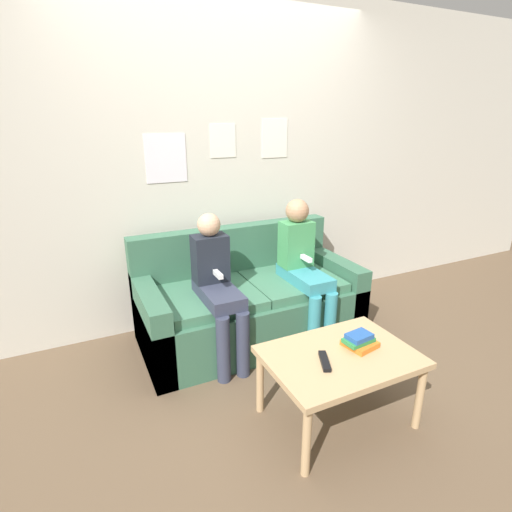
% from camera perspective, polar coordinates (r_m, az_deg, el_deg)
% --- Properties ---
extents(ground_plane, '(10.00, 10.00, 0.00)m').
position_cam_1_polar(ground_plane, '(2.90, 3.38, -15.81)').
color(ground_plane, brown).
extents(wall_back, '(8.00, 0.07, 2.60)m').
position_cam_1_polar(wall_back, '(3.31, -4.85, 12.89)').
color(wall_back, beige).
rests_on(wall_back, ground_plane).
extents(couch, '(1.67, 0.80, 0.83)m').
position_cam_1_polar(couch, '(3.16, -1.09, -6.74)').
color(couch, '#38664C').
rests_on(couch, ground_plane).
extents(coffee_table, '(0.82, 0.58, 0.43)m').
position_cam_1_polar(coffee_table, '(2.33, 11.89, -14.61)').
color(coffee_table, tan).
rests_on(coffee_table, ground_plane).
extents(person_left, '(0.24, 0.55, 1.05)m').
position_cam_1_polar(person_left, '(2.75, -5.56, -3.92)').
color(person_left, '#33384C').
rests_on(person_left, ground_plane).
extents(person_right, '(0.24, 0.55, 1.09)m').
position_cam_1_polar(person_right, '(3.04, 6.84, -1.15)').
color(person_right, teal).
rests_on(person_right, ground_plane).
extents(tv_remote, '(0.11, 0.17, 0.02)m').
position_cam_1_polar(tv_remote, '(2.21, 9.76, -14.58)').
color(tv_remote, black).
rests_on(tv_remote, coffee_table).
extents(book_stack, '(0.20, 0.19, 0.08)m').
position_cam_1_polar(book_stack, '(2.38, 14.55, -11.67)').
color(book_stack, orange).
rests_on(book_stack, coffee_table).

